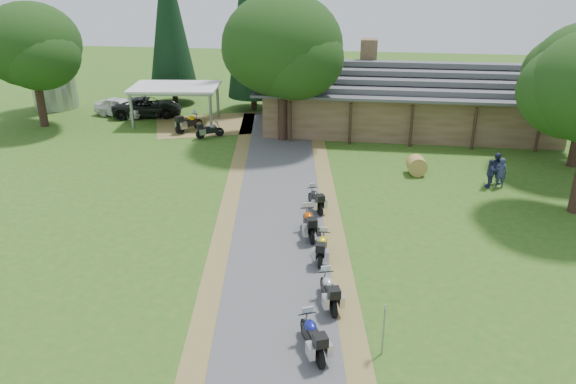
# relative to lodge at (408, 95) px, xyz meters

# --- Properties ---
(ground) EXTENTS (120.00, 120.00, 0.00)m
(ground) POSITION_rel_lodge_xyz_m (-6.00, -24.00, -2.45)
(ground) COLOR #2C5718
(ground) RESTS_ON ground
(driveway) EXTENTS (51.95, 51.95, 0.00)m
(driveway) POSITION_rel_lodge_xyz_m (-6.50, -20.00, -2.45)
(driveway) COLOR #464749
(driveway) RESTS_ON ground
(lodge) EXTENTS (21.40, 9.40, 4.90)m
(lodge) POSITION_rel_lodge_xyz_m (0.00, 0.00, 0.00)
(lodge) COLOR brown
(lodge) RESTS_ON ground
(silo) EXTENTS (3.70, 3.70, 7.11)m
(silo) POSITION_rel_lodge_xyz_m (-28.59, 2.25, 1.10)
(silo) COLOR gray
(silo) RESTS_ON ground
(carport) EXTENTS (6.85, 4.96, 2.78)m
(carport) POSITION_rel_lodge_xyz_m (-17.21, -0.72, -1.06)
(carport) COLOR silver
(carport) RESTS_ON ground
(car_white_sedan) EXTENTS (3.74, 5.96, 1.85)m
(car_white_sedan) POSITION_rel_lodge_xyz_m (-22.13, 0.36, -1.53)
(car_white_sedan) COLOR white
(car_white_sedan) RESTS_ON ground
(car_dark_suv) EXTENTS (3.82, 6.26, 2.23)m
(car_dark_suv) POSITION_rel_lodge_xyz_m (-20.05, 0.63, -1.33)
(car_dark_suv) COLOR black
(car_dark_suv) RESTS_ON ground
(motorcycle_row_a) EXTENTS (1.34, 2.02, 1.32)m
(motorcycle_row_a) POSITION_rel_lodge_xyz_m (-4.46, -26.29, -1.79)
(motorcycle_row_a) COLOR navy
(motorcycle_row_a) RESTS_ON ground
(motorcycle_row_b) EXTENTS (1.15, 1.98, 1.29)m
(motorcycle_row_b) POSITION_rel_lodge_xyz_m (-4.12, -23.59, -1.81)
(motorcycle_row_b) COLOR #AAAEB3
(motorcycle_row_b) RESTS_ON ground
(motorcycle_row_c) EXTENTS (0.63, 1.81, 1.23)m
(motorcycle_row_c) POSITION_rel_lodge_xyz_m (-4.61, -20.30, -1.84)
(motorcycle_row_c) COLOR yellow
(motorcycle_row_c) RESTS_ON ground
(motorcycle_row_d) EXTENTS (1.15, 2.10, 1.37)m
(motorcycle_row_d) POSITION_rel_lodge_xyz_m (-5.37, -18.22, -1.77)
(motorcycle_row_d) COLOR #C94802
(motorcycle_row_d) RESTS_ON ground
(motorcycle_row_e) EXTENTS (1.23, 1.85, 1.21)m
(motorcycle_row_e) POSITION_rel_lodge_xyz_m (-5.33, -15.36, -1.85)
(motorcycle_row_e) COLOR black
(motorcycle_row_e) RESTS_ON ground
(motorcycle_carport_a) EXTENTS (1.75, 2.15, 1.45)m
(motorcycle_carport_a) POSITION_rel_lodge_xyz_m (-15.57, -3.01, -1.73)
(motorcycle_carport_a) COLOR #EEAD08
(motorcycle_carport_a) RESTS_ON ground
(motorcycle_carport_b) EXTENTS (1.81, 1.49, 1.23)m
(motorcycle_carport_b) POSITION_rel_lodge_xyz_m (-13.69, -4.30, -1.84)
(motorcycle_carport_b) COLOR slate
(motorcycle_carport_b) RESTS_ON ground
(person_a) EXTENTS (0.57, 0.42, 1.97)m
(person_a) POSITION_rel_lodge_xyz_m (4.39, -11.05, -1.46)
(person_a) COLOR navy
(person_a) RESTS_ON ground
(person_b) EXTENTS (0.71, 0.69, 2.04)m
(person_b) POSITION_rel_lodge_xyz_m (4.26, -10.38, -1.43)
(person_b) COLOR navy
(person_b) RESTS_ON ground
(person_c) EXTENTS (0.40, 0.55, 1.89)m
(person_c) POSITION_rel_lodge_xyz_m (3.79, -11.15, -1.50)
(person_c) COLOR navy
(person_c) RESTS_ON ground
(hay_bale) EXTENTS (1.18, 1.10, 1.08)m
(hay_bale) POSITION_rel_lodge_xyz_m (0.03, -9.66, -1.91)
(hay_bale) COLOR olive
(hay_bale) RESTS_ON ground
(sign_post) EXTENTS (0.33, 0.06, 1.84)m
(sign_post) POSITION_rel_lodge_xyz_m (-2.25, -26.12, -1.53)
(sign_post) COLOR gray
(sign_post) RESTS_ON ground
(oak_lodge_left) EXTENTS (7.85, 7.85, 10.36)m
(oak_lodge_left) POSITION_rel_lodge_xyz_m (-8.60, -4.11, 2.73)
(oak_lodge_left) COLOR black
(oak_lodge_left) RESTS_ON ground
(oak_silo) EXTENTS (6.97, 6.97, 9.58)m
(oak_silo) POSITION_rel_lodge_xyz_m (-26.71, -3.10, 2.34)
(oak_silo) COLOR black
(oak_silo) RESTS_ON ground
(cedar_near) EXTENTS (4.20, 4.20, 16.05)m
(cedar_near) POSITION_rel_lodge_xyz_m (-12.16, 4.05, 5.57)
(cedar_near) COLOR black
(cedar_near) RESTS_ON ground
(cedar_far) EXTENTS (4.08, 4.08, 13.06)m
(cedar_far) POSITION_rel_lodge_xyz_m (-19.28, 5.14, 4.08)
(cedar_far) COLOR black
(cedar_far) RESTS_ON ground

